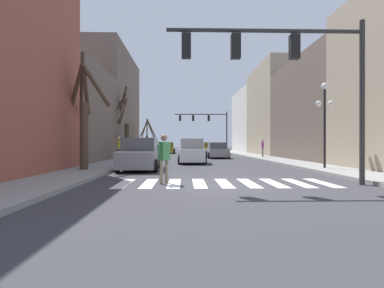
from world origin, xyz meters
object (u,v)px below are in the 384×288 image
(street_tree_left_far, at_px, (147,136))
(pedestrian_on_right_sidewalk, at_px, (263,146))
(car_driving_away_lane, at_px, (141,155))
(traffic_signal_far, at_px, (207,122))
(pedestrian_waiting_at_curb, at_px, (164,155))
(street_tree_left_near, at_px, (123,125))
(traffic_signal_near, at_px, (288,62))
(street_lamp_right_corner, at_px, (325,108))
(car_parked_left_far, at_px, (217,151))
(street_tree_right_far, at_px, (84,113))
(car_at_intersection, at_px, (210,149))
(pedestrian_near_right_corner, at_px, (119,146))
(car_parked_right_near, at_px, (168,148))
(car_driving_toward_lane, at_px, (192,152))

(street_tree_left_far, bearing_deg, pedestrian_on_right_sidewalk, -34.37)
(car_driving_away_lane, bearing_deg, street_tree_left_far, 5.86)
(traffic_signal_far, distance_m, pedestrian_waiting_at_curb, 32.73)
(car_driving_away_lane, bearing_deg, street_tree_left_near, 16.27)
(pedestrian_on_right_sidewalk, distance_m, street_tree_left_far, 14.40)
(car_driving_away_lane, relative_size, pedestrian_on_right_sidewalk, 2.70)
(traffic_signal_near, height_order, pedestrian_on_right_sidewalk, traffic_signal_near)
(street_tree_left_far, bearing_deg, street_lamp_right_corner, -60.14)
(car_driving_away_lane, height_order, car_parked_left_far, car_driving_away_lane)
(car_parked_left_far, relative_size, street_tree_right_far, 0.81)
(street_lamp_right_corner, distance_m, street_tree_right_far, 12.50)
(street_lamp_right_corner, distance_m, car_at_intersection, 25.13)
(pedestrian_near_right_corner, relative_size, street_tree_right_far, 0.31)
(car_parked_left_far, xyz_separation_m, pedestrian_near_right_corner, (-8.38, -6.13, 0.51))
(car_parked_right_near, height_order, pedestrian_near_right_corner, pedestrian_near_right_corner)
(car_at_intersection, bearing_deg, traffic_signal_far, 2.65)
(traffic_signal_near, height_order, pedestrian_waiting_at_curb, traffic_signal_near)
(car_parked_left_far, relative_size, pedestrian_on_right_sidewalk, 2.83)
(car_parked_left_far, relative_size, street_tree_left_far, 1.12)
(traffic_signal_far, height_order, pedestrian_on_right_sidewalk, traffic_signal_far)
(traffic_signal_near, bearing_deg, street_tree_right_far, 149.47)
(pedestrian_near_right_corner, height_order, street_tree_left_near, street_tree_left_near)
(street_tree_right_far, bearing_deg, car_driving_away_lane, 21.34)
(street_lamp_right_corner, relative_size, pedestrian_near_right_corner, 2.45)
(car_driving_away_lane, xyz_separation_m, car_driving_toward_lane, (2.94, 5.45, 0.02))
(traffic_signal_far, xyz_separation_m, car_at_intersection, (0.13, -2.75, -3.78))
(car_parked_right_near, bearing_deg, street_tree_left_far, 164.31)
(traffic_signal_far, bearing_deg, traffic_signal_near, -89.59)
(traffic_signal_near, height_order, street_tree_left_near, street_tree_left_near)
(traffic_signal_far, xyz_separation_m, car_parked_left_far, (-0.04, -13.40, -3.80))
(street_tree_left_near, bearing_deg, car_at_intersection, 54.89)
(traffic_signal_near, height_order, car_parked_right_near, traffic_signal_near)
(car_driving_toward_lane, bearing_deg, car_driving_away_lane, -28.29)
(car_parked_left_far, height_order, street_tree_left_near, street_tree_left_near)
(street_lamp_right_corner, xyz_separation_m, street_tree_left_far, (-11.82, 20.60, -1.03))
(pedestrian_near_right_corner, distance_m, street_tree_left_far, 12.75)
(car_at_intersection, height_order, car_parked_left_far, car_at_intersection)
(car_parked_right_near, relative_size, car_parked_left_far, 1.00)
(street_lamp_right_corner, relative_size, car_parked_right_near, 0.93)
(street_lamp_right_corner, distance_m, street_tree_left_far, 23.77)
(traffic_signal_far, relative_size, car_parked_left_far, 1.58)
(street_lamp_right_corner, bearing_deg, street_tree_left_far, 119.86)
(pedestrian_on_right_sidewalk, height_order, pedestrian_waiting_at_curb, pedestrian_on_right_sidewalk)
(car_at_intersection, relative_size, pedestrian_waiting_at_curb, 2.60)
(street_tree_left_far, bearing_deg, street_tree_left_near, -97.64)
(car_driving_toward_lane, relative_size, car_parked_right_near, 0.91)
(car_at_intersection, height_order, pedestrian_on_right_sidewalk, pedestrian_on_right_sidewalk)
(car_driving_toward_lane, relative_size, street_tree_left_far, 1.02)
(pedestrian_near_right_corner, bearing_deg, traffic_signal_near, 17.89)
(street_tree_right_far, bearing_deg, street_tree_left_near, 92.44)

